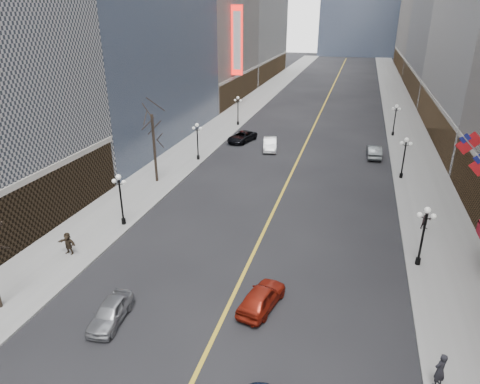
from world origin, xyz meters
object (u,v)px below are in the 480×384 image
Objects in this scene: streetlamp_east_3 at (395,117)px; car_nb_near at (110,312)px; streetlamp_east_2 at (404,154)px; streetlamp_west_1 at (120,194)px; ped_ne_corner at (440,370)px; streetlamp_east_1 at (424,230)px; car_nb_far at (242,137)px; streetlamp_west_3 at (238,108)px; car_nb_mid at (270,144)px; car_sb_far at (374,151)px; car_sb_mid at (262,297)px; streetlamp_west_2 at (197,138)px.

streetlamp_east_3 reaches higher than car_nb_near.
streetlamp_east_2 and streetlamp_west_1 have the same top height.
streetlamp_east_1 is at bearing -129.78° from ped_ne_corner.
streetlamp_east_1 is 34.25m from car_nb_far.
streetlamp_west_3 reaches higher than ped_ne_corner.
streetlamp_west_1 is 0.94× the size of car_nb_mid.
ped_ne_corner is (-0.20, -11.27, -1.80)m from streetlamp_east_1.
car_sb_far is at bearing 111.63° from streetlamp_east_2.
car_sb_far is (-2.80, 25.06, -2.13)m from streetlamp_east_1.
car_nb_far is 36.48m from car_sb_mid.
car_nb_far is at bearing 71.91° from streetlamp_west_2.
streetlamp_east_2 is 0.97× the size of car_sb_far.
car_nb_near is 2.07× the size of ped_ne_corner.
streetlamp_east_1 is 21.38m from car_nb_near.
streetlamp_west_2 is at bearing 142.67° from streetlamp_east_1.
car_sb_far is at bearing 18.75° from streetlamp_west_2.
streetlamp_west_2 is 37.52m from ped_ne_corner.
streetlamp_west_1 is 15.88m from car_sb_mid.
car_nb_mid is at bearing -13.49° from car_nb_far.
car_nb_far is at bearing 88.24° from car_nb_near.
car_sb_far is at bearing 9.15° from car_nb_far.
car_nb_near is 0.91× the size of car_sb_mid.
streetlamp_east_1 is 23.60m from streetlamp_west_1.
streetlamp_west_2 is 10.02m from car_nb_far.
streetlamp_east_1 is 1.15× the size of car_nb_near.
car_sb_mid is (13.80, -7.56, -2.16)m from streetlamp_west_1.
streetlamp_west_1 reaches higher than car_nb_mid.
streetlamp_west_3 is at bearing 123.25° from streetlamp_east_1.
streetlamp_east_2 is at bearing -37.33° from streetlamp_west_3.
streetlamp_east_2 is 29.68m from streetlamp_west_1.
car_sb_far is at bearing 96.38° from streetlamp_east_1.
streetlamp_east_1 is 1.00× the size of streetlamp_east_3.
car_nb_mid is (7.58, -11.31, -2.11)m from streetlamp_west_3.
car_nb_far is at bearing -100.94° from ped_ne_corner.
car_nb_near is 35.97m from car_nb_mid.
streetlamp_east_1 is at bearing -129.57° from car_sb_mid.
streetlamp_east_3 reaches higher than car_nb_mid.
car_nb_far is at bearing 138.78° from car_nb_mid.
car_sb_far reaches higher than car_sb_mid.
streetlamp_west_2 reaches higher than car_nb_near.
streetlamp_west_1 is at bearing -90.00° from streetlamp_west_3.
car_sb_far is (17.76, -2.24, 0.05)m from car_nb_far.
streetlamp_east_2 and streetlamp_west_2 have the same top height.
streetlamp_east_2 is 0.94× the size of car_nb_mid.
streetlamp_east_3 is 1.15× the size of car_nb_near.
car_sb_mid reaches higher than car_nb_near.
car_nb_mid reaches higher than car_nb_near.
streetlamp_east_1 and streetlamp_west_3 have the same top height.
streetlamp_west_2 is (0.00, 18.00, 0.00)m from streetlamp_west_1.
streetlamp_west_1 is at bearing 180.00° from streetlamp_east_1.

